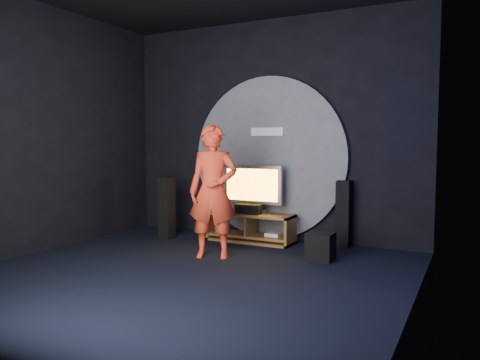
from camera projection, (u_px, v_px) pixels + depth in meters
name	position (u px, v px, depth m)	size (l,w,h in m)	color
floor	(184.00, 276.00, 5.44)	(5.00, 5.00, 0.00)	black
back_wall	(270.00, 130.00, 7.52)	(5.00, 0.04, 3.50)	black
left_wall	(31.00, 128.00, 6.43)	(0.04, 5.00, 3.50)	black
right_wall	(416.00, 119.00, 4.17)	(0.04, 5.00, 3.50)	black
wall_disc_panel	(268.00, 158.00, 7.51)	(2.60, 0.11, 2.60)	#515156
media_console	(251.00, 229.00, 7.30)	(1.37, 0.45, 0.45)	brown
tv	(253.00, 187.00, 7.31)	(0.98, 0.22, 0.74)	#AAAAB1
center_speaker	(248.00, 209.00, 7.19)	(0.40, 0.15, 0.15)	black
remote	(217.00, 211.00, 7.41)	(0.18, 0.05, 0.02)	black
tower_speaker_left	(167.00, 208.00, 7.54)	(0.20, 0.22, 0.99)	black
tower_speaker_right	(344.00, 214.00, 6.92)	(0.20, 0.22, 0.99)	black
subwoofer	(321.00, 247.00, 6.13)	(0.33, 0.33, 0.37)	black
player	(213.00, 191.00, 6.25)	(0.65, 0.43, 1.79)	#EE3E20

